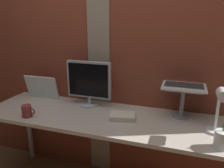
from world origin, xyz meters
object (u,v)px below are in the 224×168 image
object	(u,v)px
laptop	(184,79)
whiteboard_panel	(42,87)
desk_lamp	(220,107)
coffee_mug	(27,111)
monitor	(89,82)
pen_cup	(222,140)

from	to	relation	value
laptop	whiteboard_panel	size ratio (longest dim) A/B	0.96
desk_lamp	coffee_mug	size ratio (longest dim) A/B	2.92
desk_lamp	coffee_mug	distance (m)	1.44
whiteboard_panel	monitor	bearing A→B (deg)	-3.09
desk_lamp	laptop	bearing A→B (deg)	126.93
monitor	pen_cup	bearing A→B (deg)	-20.21
monitor	coffee_mug	size ratio (longest dim) A/B	3.49
pen_cup	coffee_mug	bearing A→B (deg)	-180.00
pen_cup	whiteboard_panel	bearing A→B (deg)	165.25
pen_cup	monitor	bearing A→B (deg)	159.79
laptop	coffee_mug	xyz separation A→B (m)	(-1.19, -0.46, -0.25)
whiteboard_panel	coffee_mug	world-z (taller)	whiteboard_panel
monitor	laptop	bearing A→B (deg)	4.99
coffee_mug	monitor	bearing A→B (deg)	45.85
desk_lamp	pen_cup	world-z (taller)	desk_lamp
monitor	coffee_mug	distance (m)	0.57
laptop	desk_lamp	bearing A→B (deg)	-53.07
desk_lamp	pen_cup	xyz separation A→B (m)	(0.02, -0.15, -0.16)
laptop	desk_lamp	xyz separation A→B (m)	(0.23, -0.31, -0.09)
laptop	whiteboard_panel	world-z (taller)	laptop
monitor	whiteboard_panel	size ratio (longest dim) A/B	1.19
laptop	pen_cup	bearing A→B (deg)	-61.70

